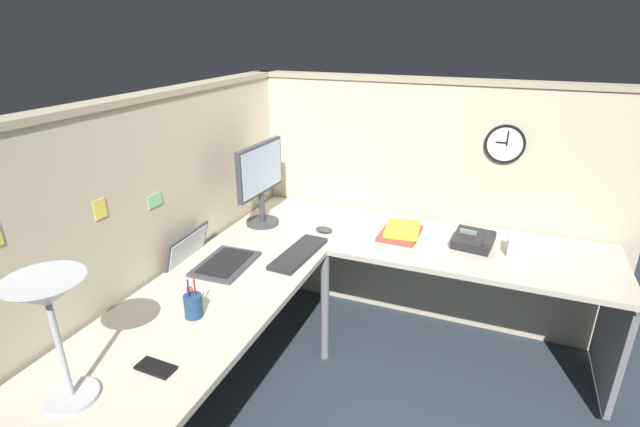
{
  "coord_description": "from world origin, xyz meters",
  "views": [
    {
      "loc": [
        -1.98,
        -0.67,
        1.87
      ],
      "look_at": [
        0.19,
        0.2,
        0.92
      ],
      "focal_mm": 26.3,
      "sensor_mm": 36.0,
      "label": 1
    }
  ],
  "objects": [
    {
      "name": "desk",
      "position": [
        -0.15,
        -0.05,
        0.63
      ],
      "size": [
        2.35,
        2.15,
        0.73
      ],
      "color": "beige",
      "rests_on": "ground"
    },
    {
      "name": "pinned_note_leftmost",
      "position": [
        -0.36,
        0.82,
        1.1
      ],
      "size": [
        0.1,
        0.0,
        0.06
      ],
      "primitive_type": "cube",
      "color": "#8CCC99"
    },
    {
      "name": "cubicle_wall_right",
      "position": [
        0.87,
        -0.27,
        0.79
      ],
      "size": [
        0.12,
        2.37,
        1.58
      ],
      "color": "beige",
      "rests_on": "ground"
    },
    {
      "name": "computer_mouse",
      "position": [
        0.36,
        0.24,
        0.75
      ],
      "size": [
        0.06,
        0.1,
        0.03
      ],
      "primitive_type": "ellipsoid",
      "color": "#38383D",
      "rests_on": "desk"
    },
    {
      "name": "book_stack",
      "position": [
        0.49,
        -0.18,
        0.75
      ],
      "size": [
        0.3,
        0.23,
        0.04
      ],
      "color": "#BF3F38",
      "rests_on": "desk"
    },
    {
      "name": "keyboard",
      "position": [
        0.03,
        0.26,
        0.74
      ],
      "size": [
        0.44,
        0.17,
        0.02
      ],
      "primitive_type": "cube",
      "rotation": [
        0.0,
        0.0,
        -0.06
      ],
      "color": "#232326",
      "rests_on": "desk"
    },
    {
      "name": "ground_plane",
      "position": [
        0.0,
        0.0,
        0.0
      ],
      "size": [
        6.8,
        6.8,
        0.0
      ],
      "primitive_type": "plane",
      "color": "#2D3842"
    },
    {
      "name": "cell_phone",
      "position": [
        -0.96,
        0.37,
        0.73
      ],
      "size": [
        0.07,
        0.15,
        0.01
      ],
      "primitive_type": "cube",
      "rotation": [
        0.0,
        0.0,
        -0.03
      ],
      "color": "black",
      "rests_on": "desk"
    },
    {
      "name": "pinned_note_middle",
      "position": [
        -0.68,
        0.82,
        1.17
      ],
      "size": [
        0.06,
        0.0,
        0.08
      ],
      "primitive_type": "cube",
      "color": "#EAD84C"
    },
    {
      "name": "monitor",
      "position": [
        0.34,
        0.64,
        1.02
      ],
      "size": [
        0.46,
        0.2,
        0.5
      ],
      "color": "#38383D",
      "rests_on": "desk"
    },
    {
      "name": "wall_clock",
      "position": [
        0.82,
        -0.67,
        1.24
      ],
      "size": [
        0.04,
        0.22,
        0.22
      ],
      "color": "black"
    },
    {
      "name": "pen_cup",
      "position": [
        -0.64,
        0.44,
        0.78
      ],
      "size": [
        0.08,
        0.08,
        0.18
      ],
      "color": "navy",
      "rests_on": "desk"
    },
    {
      "name": "cubicle_wall_back",
      "position": [
        -0.36,
        0.87,
        0.79
      ],
      "size": [
        2.57,
        0.12,
        1.58
      ],
      "color": "beige",
      "rests_on": "ground"
    },
    {
      "name": "tissue_box",
      "position": [
        0.48,
        -0.82,
        0.78
      ],
      "size": [
        0.12,
        0.12,
        0.09
      ],
      "primitive_type": "cube",
      "color": "silver",
      "rests_on": "desk"
    },
    {
      "name": "office_phone",
      "position": [
        0.48,
        -0.59,
        0.77
      ],
      "size": [
        0.22,
        0.23,
        0.11
      ],
      "color": "#232326",
      "rests_on": "desk"
    },
    {
      "name": "desk_lamp_dome",
      "position": [
        -1.18,
        0.53,
        1.09
      ],
      "size": [
        0.24,
        0.24,
        0.44
      ],
      "color": "#B7BABF",
      "rests_on": "desk"
    },
    {
      "name": "laptop",
      "position": [
        -0.21,
        0.66,
        0.75
      ],
      "size": [
        0.36,
        0.4,
        0.22
      ],
      "color": "#38383D",
      "rests_on": "desk"
    }
  ]
}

